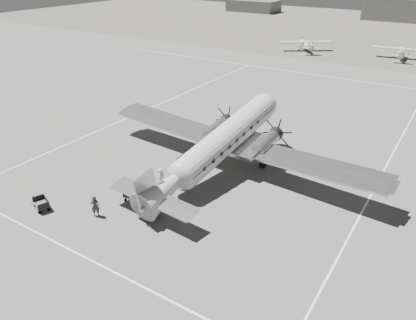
% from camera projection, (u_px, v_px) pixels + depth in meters
% --- Properties ---
extents(ground, '(260.00, 260.00, 0.00)m').
position_uv_depth(ground, '(222.00, 180.00, 36.59)').
color(ground, slate).
rests_on(ground, ground).
extents(taxi_line_near, '(60.00, 0.15, 0.01)m').
position_uv_depth(taxi_line_near, '(110.00, 270.00, 26.04)').
color(taxi_line_near, white).
rests_on(taxi_line_near, ground).
extents(taxi_line_right, '(0.15, 80.00, 0.01)m').
position_uv_depth(taxi_line_right, '(357.00, 222.00, 30.82)').
color(taxi_line_right, white).
rests_on(taxi_line_right, ground).
extents(taxi_line_left, '(0.15, 60.00, 0.01)m').
position_uv_depth(taxi_line_left, '(142.00, 111.00, 52.77)').
color(taxi_line_left, white).
rests_on(taxi_line_left, ground).
extents(taxi_line_horizon, '(90.00, 0.15, 0.01)m').
position_uv_depth(taxi_line_horizon, '(346.00, 79.00, 66.72)').
color(taxi_line_horizon, white).
rests_on(taxi_line_horizon, ground).
extents(grass_infield, '(260.00, 90.00, 0.01)m').
position_uv_depth(grass_infield, '(404.00, 32.00, 108.17)').
color(grass_infield, '#5A584C').
rests_on(grass_infield, ground).
extents(shed_secondary, '(18.00, 10.00, 4.00)m').
position_uv_depth(shed_secondary, '(253.00, 6.00, 148.78)').
color(shed_secondary, '#525252').
rests_on(shed_secondary, ground).
extents(dc3_airliner, '(31.06, 22.77, 5.62)m').
position_uv_depth(dc3_airliner, '(220.00, 146.00, 36.50)').
color(dc3_airliner, silver).
rests_on(dc3_airliner, ground).
extents(light_plane_left, '(13.97, 13.47, 2.26)m').
position_uv_depth(light_plane_left, '(306.00, 46.00, 86.23)').
color(light_plane_left, silver).
rests_on(light_plane_left, ground).
extents(light_plane_right, '(11.95, 10.18, 2.26)m').
position_uv_depth(light_plane_right, '(402.00, 53.00, 79.52)').
color(light_plane_right, silver).
rests_on(light_plane_right, ground).
extents(baggage_cart_near, '(1.94, 1.53, 0.99)m').
position_uv_depth(baggage_cart_near, '(135.00, 196.00, 33.24)').
color(baggage_cart_near, '#525252').
rests_on(baggage_cart_near, ground).
extents(baggage_cart_far, '(1.86, 1.59, 0.88)m').
position_uv_depth(baggage_cart_far, '(41.00, 204.00, 32.20)').
color(baggage_cart_far, '#525252').
rests_on(baggage_cart_far, ground).
extents(ground_crew, '(0.77, 0.74, 1.77)m').
position_uv_depth(ground_crew, '(95.00, 206.00, 31.15)').
color(ground_crew, '#292929').
rests_on(ground_crew, ground).
extents(ramp_agent, '(0.93, 1.01, 1.67)m').
position_uv_depth(ramp_agent, '(146.00, 185.00, 34.07)').
color(ramp_agent, '#AAABA8').
rests_on(ramp_agent, ground).
extents(passenger, '(0.69, 0.90, 1.65)m').
position_uv_depth(passenger, '(161.00, 177.00, 35.34)').
color(passenger, silver).
rests_on(passenger, ground).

